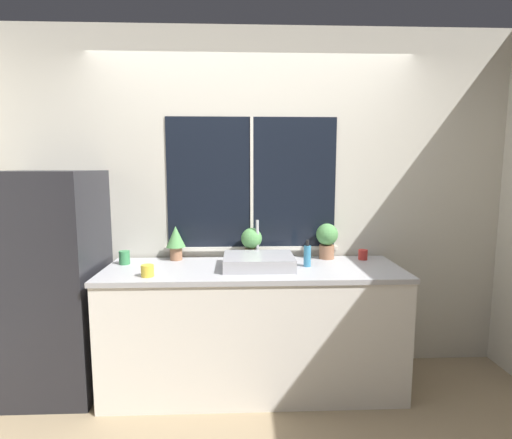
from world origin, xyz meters
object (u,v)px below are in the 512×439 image
(potted_plant_center, at_px, (252,241))
(soap_bottle, at_px, (307,255))
(sink, at_px, (259,261))
(potted_plant_left, at_px, (176,240))
(mug_red, at_px, (363,255))
(mug_green, at_px, (124,258))
(mug_yellow, at_px, (147,271))
(refrigerator, at_px, (52,283))
(potted_plant_right, at_px, (327,238))

(potted_plant_center, relative_size, soap_bottle, 1.27)
(sink, relative_size, potted_plant_left, 1.88)
(potted_plant_center, bearing_deg, mug_red, -3.13)
(potted_plant_center, distance_m, mug_red, 0.88)
(mug_green, distance_m, mug_yellow, 0.43)
(refrigerator, relative_size, mug_yellow, 19.15)
(soap_bottle, bearing_deg, potted_plant_center, 148.47)
(potted_plant_center, distance_m, mug_yellow, 0.85)
(mug_green, height_order, mug_yellow, mug_green)
(refrigerator, height_order, mug_green, refrigerator)
(refrigerator, xyz_separation_m, potted_plant_right, (2.04, 0.22, 0.27))
(potted_plant_center, xyz_separation_m, mug_red, (0.87, -0.05, -0.11))
(sink, relative_size, mug_green, 5.01)
(sink, height_order, mug_green, sink)
(sink, height_order, potted_plant_left, sink)
(potted_plant_left, bearing_deg, soap_bottle, -13.92)
(potted_plant_right, height_order, mug_red, potted_plant_right)
(refrigerator, height_order, mug_red, refrigerator)
(mug_green, height_order, mug_red, mug_green)
(potted_plant_center, distance_m, potted_plant_right, 0.60)
(soap_bottle, xyz_separation_m, mug_green, (-1.35, 0.12, -0.03))
(mug_yellow, bearing_deg, refrigerator, 161.60)
(potted_plant_center, height_order, mug_green, potted_plant_center)
(refrigerator, xyz_separation_m, mug_red, (2.32, 0.17, 0.15))
(potted_plant_center, height_order, soap_bottle, potted_plant_center)
(soap_bottle, height_order, mug_yellow, soap_bottle)
(sink, bearing_deg, mug_red, 14.51)
(mug_red, bearing_deg, sink, -165.49)
(potted_plant_right, relative_size, mug_yellow, 3.33)
(potted_plant_center, relative_size, mug_yellow, 2.95)
(potted_plant_left, xyz_separation_m, potted_plant_center, (0.59, 0.00, -0.01))
(potted_plant_left, relative_size, soap_bottle, 1.36)
(refrigerator, relative_size, mug_green, 16.07)
(sink, relative_size, mug_yellow, 5.97)
(sink, bearing_deg, potted_plant_center, 99.41)
(sink, relative_size, soap_bottle, 2.56)
(refrigerator, distance_m, potted_plant_center, 1.49)
(potted_plant_left, xyz_separation_m, soap_bottle, (0.99, -0.24, -0.08))
(potted_plant_center, height_order, mug_yellow, potted_plant_center)
(refrigerator, distance_m, soap_bottle, 1.86)
(mug_green, bearing_deg, potted_plant_right, 4.58)
(sink, xyz_separation_m, potted_plant_right, (0.55, 0.26, 0.12))
(potted_plant_center, xyz_separation_m, potted_plant_right, (0.60, 0.00, 0.02))
(mug_green, relative_size, mug_yellow, 1.19)
(potted_plant_center, bearing_deg, refrigerator, -171.27)
(potted_plant_right, relative_size, mug_green, 2.80)
(potted_plant_left, height_order, soap_bottle, potted_plant_left)
(potted_plant_left, height_order, potted_plant_center, potted_plant_left)
(potted_plant_left, distance_m, soap_bottle, 1.02)
(potted_plant_center, distance_m, soap_bottle, 0.47)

